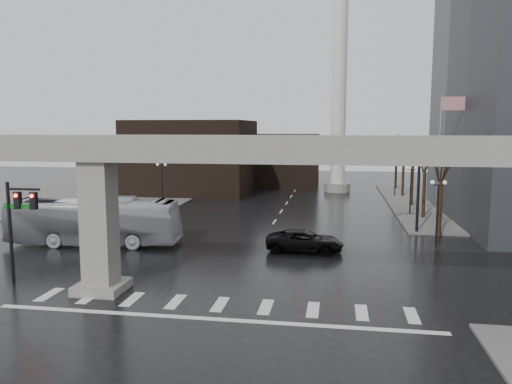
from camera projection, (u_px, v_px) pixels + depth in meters
ground at (224, 298)px, 26.80m from camera, size 160.00×160.00×0.00m
sidewalk_ne at (511, 205)px, 57.93m from camera, size 28.00×36.00×0.15m
sidewalk_nw at (93, 196)px, 66.14m from camera, size 28.00×36.00×0.15m
elevated_guideway at (247, 171)px, 25.71m from camera, size 48.00×2.60×8.70m
building_far_left at (193, 157)px, 69.48m from camera, size 16.00×14.00×10.00m
building_far_mid at (285, 160)px, 77.50m from camera, size 10.00×10.00×8.00m
smokestack at (339, 96)px, 69.15m from camera, size 3.60×3.60×30.00m
signal_mast_arm at (374, 165)px, 43.03m from camera, size 12.12×0.43×8.00m
signal_left_pole at (18, 215)px, 28.70m from camera, size 2.30×0.30×6.00m
flagpole_assembly at (443, 145)px, 44.95m from camera, size 2.06×0.12×12.00m
lamp_right_0 at (438, 202)px, 37.93m from camera, size 1.22×0.32×5.11m
lamp_right_1 at (411, 182)px, 51.63m from camera, size 1.22×0.32×5.11m
lamp_right_2 at (395, 170)px, 65.34m from camera, size 1.22×0.32×5.11m
lamp_left_0 at (105, 194)px, 42.19m from camera, size 1.22×0.32×5.11m
lamp_left_1 at (162, 178)px, 55.89m from camera, size 1.22×0.32×5.11m
lamp_left_2 at (196, 168)px, 69.60m from camera, size 1.22×0.32×5.11m
tree_right_0 at (441, 203)px, 41.78m from camera, size 1.09×1.58×7.50m
tree_right_1 at (424, 190)px, 49.61m from camera, size 1.09×1.61×7.67m
tree_right_2 at (412, 181)px, 57.43m from camera, size 1.10×1.63×7.85m
tree_right_3 at (403, 174)px, 65.25m from camera, size 1.11×1.66×8.02m
tree_right_4 at (396, 169)px, 73.08m from camera, size 1.12×1.69×8.19m
pickup_truck at (305, 241)px, 36.71m from camera, size 5.74×2.79×1.57m
city_bus at (94, 221)px, 38.67m from camera, size 13.52×4.26×3.70m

